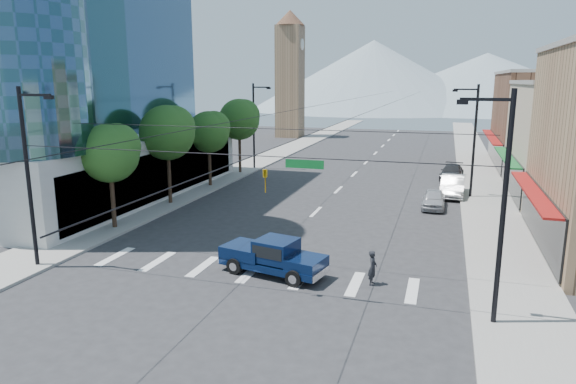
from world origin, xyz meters
name	(u,v)px	position (x,y,z in m)	size (l,w,h in m)	color
ground	(243,284)	(0.00, 0.00, 0.00)	(160.00, 160.00, 0.00)	#28282B
sidewalk_left	(274,155)	(-12.00, 40.00, 0.07)	(4.00, 120.00, 0.15)	gray
sidewalk_right	(475,164)	(12.00, 40.00, 0.07)	(4.00, 120.00, 0.15)	gray
office_tower	(1,15)	(-26.26, 13.85, 14.45)	(29.50, 27.00, 30.00)	#B7B7B2
shop_far	(559,122)	(20.00, 40.00, 5.00)	(12.00, 18.00, 10.00)	brown
clock_tower	(290,72)	(-16.50, 62.00, 10.64)	(4.80, 4.80, 20.40)	#8C6B4C
mountain_left	(373,75)	(-15.00, 150.00, 11.00)	(80.00, 80.00, 22.00)	gray
mountain_right	(486,82)	(20.00, 160.00, 9.00)	(90.00, 90.00, 18.00)	gray
tree_near	(112,151)	(-11.07, 6.10, 4.99)	(3.65, 3.64, 6.71)	black
tree_midnear	(169,131)	(-11.07, 13.10, 5.59)	(4.09, 4.09, 7.52)	black
tree_midfar	(210,131)	(-11.07, 20.10, 4.99)	(3.65, 3.64, 6.71)	black
tree_far	(241,118)	(-11.07, 27.10, 5.59)	(4.09, 4.09, 7.52)	black
signal_rig	(236,191)	(0.19, -1.00, 4.64)	(21.80, 0.20, 9.00)	black
lamp_pole_nw	(255,123)	(-10.67, 30.00, 4.94)	(2.00, 0.25, 9.00)	black
lamp_pole_ne	(473,137)	(10.67, 22.00, 4.94)	(2.00, 0.25, 9.00)	black
pickup_truck	(273,256)	(0.92, 1.59, 0.94)	(5.58, 2.97, 1.80)	#08183C
pedestrian	(373,268)	(5.75, 1.70, 0.82)	(0.60, 0.39, 1.64)	black
parked_car_near	(434,199)	(8.05, 17.65, 0.69)	(1.63, 4.06, 1.38)	#B5B6BA
parked_car_mid	(452,186)	(9.40, 22.32, 0.85)	(1.80, 5.16, 1.70)	silver
parked_car_far	(452,172)	(9.40, 29.90, 0.70)	(1.97, 4.86, 1.41)	#2D2C2F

